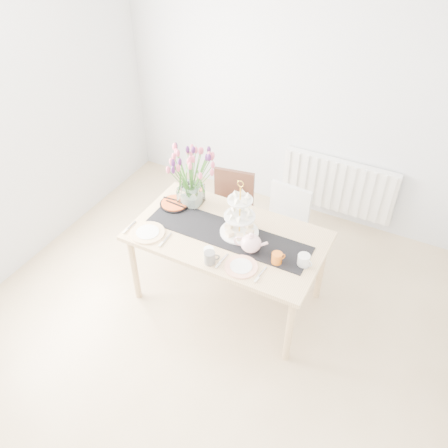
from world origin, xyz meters
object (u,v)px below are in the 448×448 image
at_px(tulip_vase, 190,168).
at_px(mug_orange, 277,258).
at_px(plate_left, 148,233).
at_px(chair_white, 284,222).
at_px(mug_white, 209,253).
at_px(plate_right, 241,267).
at_px(tart_tin, 175,204).
at_px(cake_stand, 240,221).
at_px(cream_jug, 304,260).
at_px(teapot, 251,243).
at_px(dining_table, 228,241).
at_px(mug_grey, 210,258).
at_px(chair_brown, 231,205).
at_px(radiator, 338,186).

height_order(tulip_vase, mug_orange, tulip_vase).
bearing_deg(plate_left, tulip_vase, 78.09).
distance_m(chair_white, mug_white, 1.08).
bearing_deg(plate_right, tart_tin, 153.56).
distance_m(cake_stand, cream_jug, 0.61).
relative_size(tulip_vase, teapot, 2.57).
xyz_separation_m(chair_white, mug_white, (-0.25, -1.00, 0.32)).
height_order(chair_white, mug_orange, mug_orange).
bearing_deg(dining_table, cream_jug, -4.15).
relative_size(cream_jug, plate_right, 0.38).
relative_size(tart_tin, mug_grey, 2.55).
height_order(teapot, mug_grey, teapot).
relative_size(chair_white, tulip_vase, 1.21).
bearing_deg(chair_brown, tulip_vase, -119.59).
height_order(mug_orange, plate_left, mug_orange).
bearing_deg(plate_right, cake_stand, 118.17).
xyz_separation_m(cake_stand, mug_orange, (0.41, -0.18, -0.09)).
distance_m(dining_table, chair_brown, 0.79).
xyz_separation_m(radiator, chair_brown, (-0.83, -0.85, 0.02)).
relative_size(chair_brown, tulip_vase, 1.20).
height_order(dining_table, plate_left, plate_left).
bearing_deg(chair_brown, teapot, -64.30).
bearing_deg(mug_white, radiator, 108.56).
bearing_deg(dining_table, plate_right, -48.00).
height_order(tulip_vase, teapot, tulip_vase).
xyz_separation_m(cream_jug, tart_tin, (-1.28, 0.18, -0.03)).
bearing_deg(teapot, plate_right, -97.71).
bearing_deg(chair_brown, plate_left, -115.68).
relative_size(tulip_vase, plate_right, 2.65).
bearing_deg(mug_white, chair_brown, 141.48).
bearing_deg(dining_table, plate_left, -153.65).
relative_size(radiator, plate_right, 4.69).
height_order(dining_table, mug_grey, mug_grey).
height_order(cake_stand, cream_jug, cake_stand).
relative_size(chair_white, teapot, 3.11).
bearing_deg(cake_stand, mug_grey, -96.68).
height_order(tulip_vase, mug_white, tulip_vase).
height_order(chair_brown, tart_tin, chair_brown).
height_order(mug_white, plate_right, mug_white).
distance_m(tart_tin, mug_white, 0.75).
distance_m(dining_table, cake_stand, 0.23).
bearing_deg(chair_brown, mug_orange, -55.72).
bearing_deg(cream_jug, chair_white, 140.91).
height_order(chair_white, teapot, teapot).
bearing_deg(mug_grey, tulip_vase, 98.39).
height_order(chair_brown, cream_jug, cream_jug).
distance_m(radiator, chair_white, 0.90).
bearing_deg(chair_white, dining_table, -104.11).
relative_size(chair_brown, chair_white, 0.99).
height_order(radiator, plate_right, plate_right).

